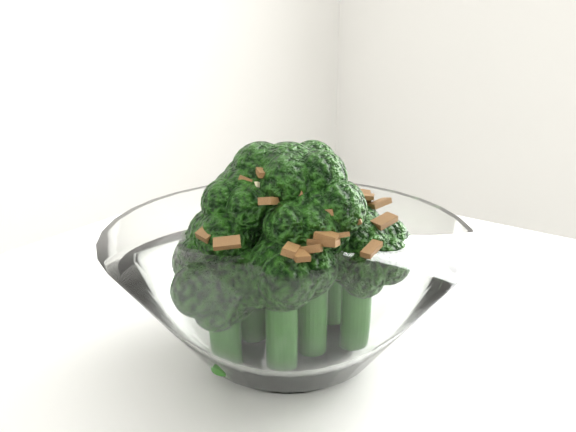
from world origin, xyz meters
TOP-DOWN VIEW (x-y plane):
  - broccoli_dish at (0.31, 0.03)m, footprint 0.25×0.25m

SIDE VIEW (x-z plane):
  - broccoli_dish at x=0.31m, z-range 0.73..0.89m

